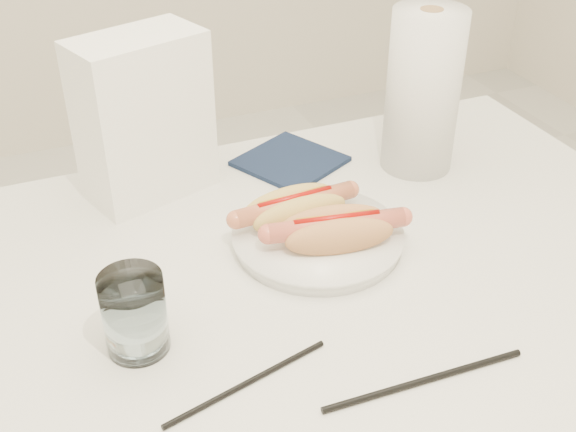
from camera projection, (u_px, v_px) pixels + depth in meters
name	position (u px, v px, depth m)	size (l,w,h in m)	color
table	(264.00, 344.00, 0.86)	(1.20, 0.80, 0.75)	silver
plate	(318.00, 239.00, 0.93)	(0.21, 0.21, 0.02)	white
hotdog_left	(295.00, 209.00, 0.94)	(0.17, 0.07, 0.05)	#D8B256
hotdog_right	(336.00, 230.00, 0.89)	(0.17, 0.09, 0.05)	tan
water_glass	(134.00, 313.00, 0.75)	(0.07, 0.07, 0.09)	silver
chopstick_near	(247.00, 383.00, 0.73)	(0.01, 0.01, 0.19)	black
chopstick_far	(425.00, 380.00, 0.73)	(0.01, 0.01, 0.23)	black
napkin_box	(144.00, 118.00, 0.99)	(0.17, 0.10, 0.23)	white
navy_napkin	(290.00, 161.00, 1.11)	(0.14, 0.14, 0.01)	#101B34
paper_towel_roll	(423.00, 92.00, 1.05)	(0.11, 0.11, 0.24)	silver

